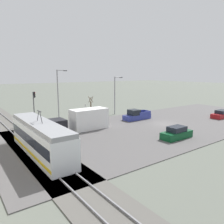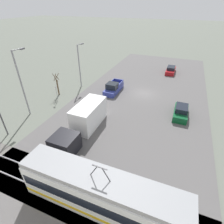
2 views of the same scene
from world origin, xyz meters
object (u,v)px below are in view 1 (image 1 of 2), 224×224
at_px(sedan_car_1, 222,114).
at_px(traffic_light_pole, 34,103).
at_px(box_truck, 81,121).
at_px(street_lamp_mid_block, 116,93).
at_px(pickup_truck, 136,116).
at_px(street_tree, 91,107).
at_px(no_parking_sign, 85,110).
at_px(street_lamp_near_crossing, 59,91).
at_px(sedan_car_0, 177,133).
at_px(light_rail_tram, 41,138).

xyz_separation_m(sedan_car_1, traffic_light_pole, (15.83, 29.68, 2.77)).
relative_size(box_truck, street_lamp_mid_block, 1.22).
distance_m(pickup_truck, traffic_light_pole, 17.65).
xyz_separation_m(street_tree, street_lamp_mid_block, (-1.73, -4.80, 2.67)).
relative_size(box_truck, no_parking_sign, 3.59).
distance_m(traffic_light_pole, street_lamp_near_crossing, 5.08).
distance_m(street_lamp_mid_block, no_parking_sign, 7.39).
bearing_deg(street_lamp_near_crossing, no_parking_sign, -106.79).
bearing_deg(box_truck, sedan_car_0, -144.03).
bearing_deg(street_lamp_mid_block, street_tree, 70.17).
xyz_separation_m(box_truck, street_lamp_near_crossing, (9.21, -0.54, 3.62)).
distance_m(pickup_truck, no_parking_sign, 9.67).
xyz_separation_m(light_rail_tram, no_parking_sign, (13.89, -12.99, -0.15)).
xyz_separation_m(street_lamp_near_crossing, street_lamp_mid_block, (-1.81, -11.30, -0.67)).
xyz_separation_m(light_rail_tram, pickup_truck, (6.78, -19.49, -0.94)).
relative_size(street_lamp_near_crossing, street_lamp_mid_block, 1.17).
xyz_separation_m(sedan_car_1, no_parking_sign, (15.39, 20.46, 0.89)).
relative_size(street_lamp_mid_block, no_parking_sign, 2.94).
xyz_separation_m(light_rail_tram, street_lamp_mid_block, (13.44, -19.79, 2.71)).
bearing_deg(street_lamp_near_crossing, sedan_car_1, -123.86).
height_order(sedan_car_0, sedan_car_1, sedan_car_0).
bearing_deg(sedan_car_0, no_parking_sign, 8.57).
bearing_deg(traffic_light_pole, sedan_car_0, -147.82).
bearing_deg(street_lamp_mid_block, sedan_car_1, -137.56).
bearing_deg(box_truck, pickup_truck, -86.34).
xyz_separation_m(sedan_car_0, no_parking_sign, (18.69, 2.82, 0.84)).
height_order(light_rail_tram, sedan_car_1, light_rail_tram).
bearing_deg(box_truck, sedan_car_1, -106.46).
relative_size(street_tree, no_parking_sign, 1.49).
bearing_deg(pickup_truck, light_rail_tram, 109.17).
xyz_separation_m(box_truck, pickup_truck, (0.74, -11.55, -0.70)).
distance_m(sedan_car_0, no_parking_sign, 18.92).
bearing_deg(traffic_light_pole, light_rail_tram, 165.26).
bearing_deg(street_tree, light_rail_tram, 135.34).
height_order(sedan_car_0, no_parking_sign, no_parking_sign).
bearing_deg(light_rail_tram, street_lamp_mid_block, -55.83).
bearing_deg(sedan_car_1, street_lamp_mid_block, -137.56).
bearing_deg(light_rail_tram, street_lamp_near_crossing, -29.10).
height_order(light_rail_tram, no_parking_sign, light_rail_tram).
distance_m(street_tree, street_lamp_mid_block, 5.76).
distance_m(box_truck, street_tree, 11.53).
relative_size(traffic_light_pole, street_tree, 1.38).
height_order(street_lamp_near_crossing, street_lamp_mid_block, street_lamp_near_crossing).
distance_m(street_tree, street_lamp_near_crossing, 7.31).
bearing_deg(sedan_car_0, sedan_car_1, -79.41).
relative_size(light_rail_tram, sedan_car_1, 2.61).
bearing_deg(sedan_car_1, pickup_truck, -120.66).
distance_m(sedan_car_0, traffic_light_pole, 22.76).
height_order(light_rail_tram, pickup_truck, light_rail_tram).
height_order(street_tree, street_lamp_mid_block, street_lamp_mid_block).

